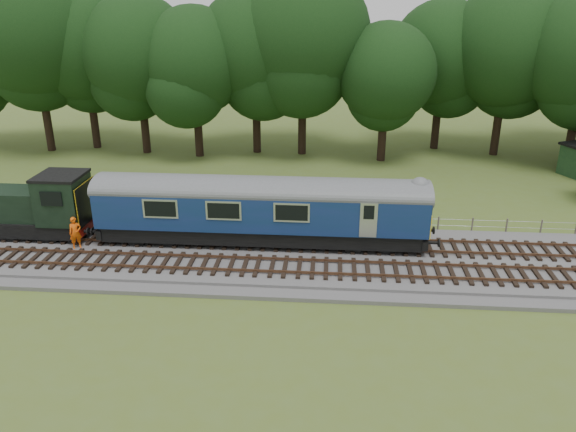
{
  "coord_description": "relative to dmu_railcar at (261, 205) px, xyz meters",
  "views": [
    {
      "loc": [
        1.5,
        -27.16,
        13.45
      ],
      "look_at": [
        -0.79,
        1.4,
        2.0
      ],
      "focal_mm": 35.0,
      "sensor_mm": 36.0,
      "label": 1
    }
  ],
  "objects": [
    {
      "name": "dmu_railcar",
      "position": [
        0.0,
        0.0,
        0.0
      ],
      "size": [
        18.05,
        2.86,
        3.88
      ],
      "color": "black",
      "rests_on": "ground"
    },
    {
      "name": "tree_line",
      "position": [
        2.28,
        20.6,
        -2.61
      ],
      "size": [
        70.0,
        8.0,
        18.0
      ],
      "primitive_type": null,
      "color": "black",
      "rests_on": "ground"
    },
    {
      "name": "ground",
      "position": [
        2.28,
        -1.4,
        -2.61
      ],
      "size": [
        120.0,
        120.0,
        0.0
      ],
      "primitive_type": "plane",
      "color": "#556826",
      "rests_on": "ground"
    },
    {
      "name": "fence",
      "position": [
        2.28,
        3.1,
        -2.61
      ],
      "size": [
        64.0,
        0.12,
        1.0
      ],
      "primitive_type": null,
      "color": "#6B6054",
      "rests_on": "ground"
    },
    {
      "name": "track_south",
      "position": [
        2.28,
        -3.0,
        -2.19
      ],
      "size": [
        67.2,
        2.4,
        0.21
      ],
      "color": "black",
      "rests_on": "ballast"
    },
    {
      "name": "track_north",
      "position": [
        2.28,
        -0.0,
        -2.19
      ],
      "size": [
        67.2,
        2.4,
        0.21
      ],
      "color": "black",
      "rests_on": "ballast"
    },
    {
      "name": "worker",
      "position": [
        -10.04,
        -1.5,
        -1.36
      ],
      "size": [
        0.78,
        0.72,
        1.8
      ],
      "primitive_type": "imported",
      "rotation": [
        0.0,
        0.0,
        0.6
      ],
      "color": "#FE5E0D",
      "rests_on": "ballast"
    },
    {
      "name": "shunter_loco",
      "position": [
        -13.93,
        0.0,
        -0.63
      ],
      "size": [
        8.91,
        2.6,
        3.38
      ],
      "color": "black",
      "rests_on": "ground"
    },
    {
      "name": "ballast",
      "position": [
        2.28,
        -1.4,
        -2.43
      ],
      "size": [
        70.0,
        7.0,
        0.35
      ],
      "primitive_type": "cube",
      "color": "#4C4C4F",
      "rests_on": "ground"
    }
  ]
}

